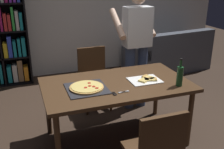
{
  "coord_description": "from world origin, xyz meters",
  "views": [
    {
      "loc": [
        -1.0,
        -2.64,
        1.94
      ],
      "look_at": [
        0.0,
        0.15,
        0.8
      ],
      "focal_mm": 42.98,
      "sensor_mm": 36.0,
      "label": 1
    }
  ],
  "objects_px": {
    "chair_far_side": "(94,74)",
    "pepperoni_pizza_on_tray": "(87,88)",
    "couch": "(169,56)",
    "dining_table": "(116,89)",
    "person_serving_pizza": "(136,42)",
    "wine_bottle": "(180,76)",
    "kitchen_scissors": "(118,93)"
  },
  "relations": [
    {
      "from": "dining_table",
      "to": "pepperoni_pizza_on_tray",
      "type": "bearing_deg",
      "value": -172.39
    },
    {
      "from": "dining_table",
      "to": "person_serving_pizza",
      "type": "height_order",
      "value": "person_serving_pizza"
    },
    {
      "from": "chair_far_side",
      "to": "wine_bottle",
      "type": "height_order",
      "value": "wine_bottle"
    },
    {
      "from": "chair_far_side",
      "to": "person_serving_pizza",
      "type": "bearing_deg",
      "value": -20.67
    },
    {
      "from": "dining_table",
      "to": "couch",
      "type": "xyz_separation_m",
      "value": [
        1.91,
        1.99,
        -0.37
      ]
    },
    {
      "from": "person_serving_pizza",
      "to": "pepperoni_pizza_on_tray",
      "type": "relative_size",
      "value": 4.06
    },
    {
      "from": "couch",
      "to": "wine_bottle",
      "type": "height_order",
      "value": "wine_bottle"
    },
    {
      "from": "kitchen_scissors",
      "to": "person_serving_pizza",
      "type": "bearing_deg",
      "value": 56.49
    },
    {
      "from": "dining_table",
      "to": "kitchen_scissors",
      "type": "relative_size",
      "value": 8.59
    },
    {
      "from": "couch",
      "to": "dining_table",
      "type": "bearing_deg",
      "value": -133.83
    },
    {
      "from": "wine_bottle",
      "to": "kitchen_scissors",
      "type": "relative_size",
      "value": 1.62
    },
    {
      "from": "dining_table",
      "to": "chair_far_side",
      "type": "bearing_deg",
      "value": 90.0
    },
    {
      "from": "chair_far_side",
      "to": "couch",
      "type": "height_order",
      "value": "chair_far_side"
    },
    {
      "from": "dining_table",
      "to": "couch",
      "type": "distance_m",
      "value": 2.78
    },
    {
      "from": "dining_table",
      "to": "wine_bottle",
      "type": "bearing_deg",
      "value": -25.93
    },
    {
      "from": "dining_table",
      "to": "wine_bottle",
      "type": "relative_size",
      "value": 5.29
    },
    {
      "from": "couch",
      "to": "kitchen_scissors",
      "type": "bearing_deg",
      "value": -131.49
    },
    {
      "from": "pepperoni_pizza_on_tray",
      "to": "wine_bottle",
      "type": "height_order",
      "value": "wine_bottle"
    },
    {
      "from": "dining_table",
      "to": "kitchen_scissors",
      "type": "height_order",
      "value": "kitchen_scissors"
    },
    {
      "from": "pepperoni_pizza_on_tray",
      "to": "wine_bottle",
      "type": "bearing_deg",
      "value": -14.56
    },
    {
      "from": "dining_table",
      "to": "person_serving_pizza",
      "type": "xyz_separation_m",
      "value": [
        0.58,
        0.75,
        0.32
      ]
    },
    {
      "from": "pepperoni_pizza_on_tray",
      "to": "chair_far_side",
      "type": "bearing_deg",
      "value": 70.32
    },
    {
      "from": "chair_far_side",
      "to": "dining_table",
      "type": "bearing_deg",
      "value": -90.0
    },
    {
      "from": "wine_bottle",
      "to": "couch",
      "type": "bearing_deg",
      "value": 60.89
    },
    {
      "from": "chair_far_side",
      "to": "couch",
      "type": "bearing_deg",
      "value": 28.16
    },
    {
      "from": "chair_far_side",
      "to": "pepperoni_pizza_on_tray",
      "type": "height_order",
      "value": "chair_far_side"
    },
    {
      "from": "couch",
      "to": "pepperoni_pizza_on_tray",
      "type": "height_order",
      "value": "couch"
    },
    {
      "from": "dining_table",
      "to": "wine_bottle",
      "type": "height_order",
      "value": "wine_bottle"
    },
    {
      "from": "chair_far_side",
      "to": "couch",
      "type": "xyz_separation_m",
      "value": [
        1.91,
        1.02,
        -0.21
      ]
    },
    {
      "from": "couch",
      "to": "pepperoni_pizza_on_tray",
      "type": "xyz_separation_m",
      "value": [
        -2.27,
        -2.04,
        0.46
      ]
    },
    {
      "from": "couch",
      "to": "pepperoni_pizza_on_tray",
      "type": "distance_m",
      "value": 3.08
    },
    {
      "from": "person_serving_pizza",
      "to": "wine_bottle",
      "type": "relative_size",
      "value": 5.54
    }
  ]
}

